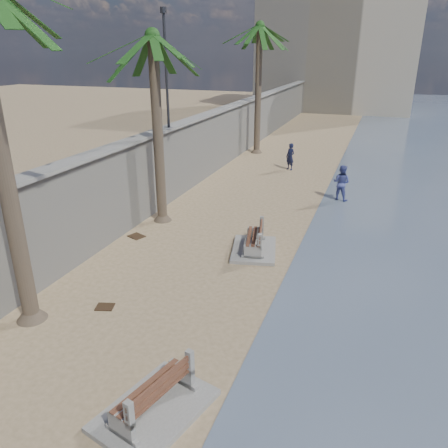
# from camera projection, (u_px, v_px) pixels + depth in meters

# --- Properties ---
(ground_plane) EXTENTS (140.00, 140.00, 0.00)m
(ground_plane) POSITION_uv_depth(u_px,v_px,m) (139.00, 384.00, 9.90)
(ground_plane) COLOR tan
(seawall) EXTENTS (0.45, 70.00, 3.50)m
(seawall) POSITION_uv_depth(u_px,v_px,m) (224.00, 137.00, 28.32)
(seawall) COLOR gray
(seawall) RESTS_ON ground_plane
(wall_cap) EXTENTS (0.80, 70.00, 0.12)m
(wall_cap) POSITION_uv_depth(u_px,v_px,m) (224.00, 108.00, 27.65)
(wall_cap) COLOR gray
(wall_cap) RESTS_ON seawall
(end_building) EXTENTS (18.00, 12.00, 14.00)m
(end_building) POSITION_uv_depth(u_px,v_px,m) (338.00, 49.00, 53.24)
(end_building) COLOR #B7AA93
(end_building) RESTS_ON ground_plane
(bench_near) EXTENTS (2.22, 2.77, 1.01)m
(bench_near) POSITION_uv_depth(u_px,v_px,m) (154.00, 396.00, 8.95)
(bench_near) COLOR gray
(bench_near) RESTS_ON ground_plane
(bench_far) EXTENTS (2.08, 2.64, 0.98)m
(bench_far) POSITION_uv_depth(u_px,v_px,m) (254.00, 241.00, 16.23)
(bench_far) COLOR gray
(bench_far) RESTS_ON ground_plane
(palm_mid) EXTENTS (5.00, 5.00, 8.43)m
(palm_mid) POSITION_uv_depth(u_px,v_px,m) (152.00, 39.00, 16.56)
(palm_mid) COLOR brown
(palm_mid) RESTS_ON ground_plane
(palm_back) EXTENTS (5.00, 5.00, 9.39)m
(palm_back) POSITION_uv_depth(u_px,v_px,m) (260.00, 28.00, 28.80)
(palm_back) COLOR brown
(palm_back) RESTS_ON ground_plane
(streetlight) EXTENTS (0.28, 0.28, 5.12)m
(streetlight) POSITION_uv_depth(u_px,v_px,m) (166.00, 59.00, 19.49)
(streetlight) COLOR #2D2D33
(streetlight) RESTS_ON wall_cap
(person_a) EXTENTS (0.83, 0.75, 1.90)m
(person_a) POSITION_uv_depth(u_px,v_px,m) (290.00, 155.00, 27.05)
(person_a) COLOR #121632
(person_a) RESTS_ON ground_plane
(person_b) EXTENTS (1.12, 0.98, 1.97)m
(person_b) POSITION_uv_depth(u_px,v_px,m) (342.00, 181.00, 21.60)
(person_b) COLOR #4A529A
(person_b) RESTS_ON ground_plane
(debris_c) EXTENTS (0.76, 0.69, 0.03)m
(debris_c) POSITION_uv_depth(u_px,v_px,m) (136.00, 236.00, 17.65)
(debris_c) COLOR #382616
(debris_c) RESTS_ON ground_plane
(debris_d) EXTENTS (0.61, 0.54, 0.03)m
(debris_d) POSITION_uv_depth(u_px,v_px,m) (105.00, 307.00, 12.82)
(debris_d) COLOR #382616
(debris_d) RESTS_ON ground_plane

